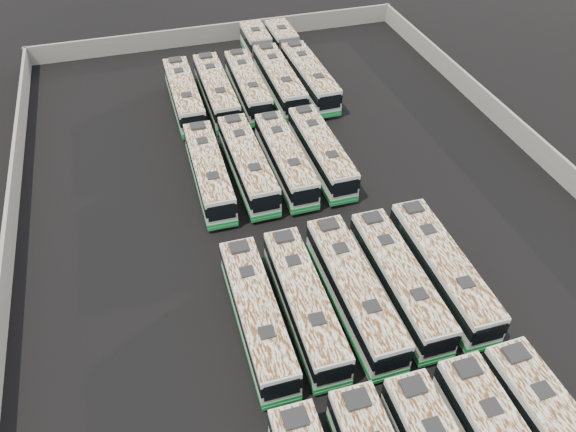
# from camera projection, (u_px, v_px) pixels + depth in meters

# --- Properties ---
(ground) EXTENTS (140.00, 140.00, 0.00)m
(ground) POSITION_uv_depth(u_px,v_px,m) (315.00, 233.00, 43.51)
(ground) COLOR black
(ground) RESTS_ON ground
(perimeter_wall) EXTENTS (45.20, 73.20, 2.20)m
(perimeter_wall) POSITION_uv_depth(u_px,v_px,m) (315.00, 223.00, 42.78)
(perimeter_wall) COLOR gray
(perimeter_wall) RESTS_ON ground
(bus_midfront_far_left) EXTENTS (2.50, 11.53, 3.24)m
(bus_midfront_far_left) POSITION_uv_depth(u_px,v_px,m) (257.00, 315.00, 35.42)
(bus_midfront_far_left) COLOR silver
(bus_midfront_far_left) RESTS_ON ground
(bus_midfront_left) EXTENTS (2.58, 11.60, 3.26)m
(bus_midfront_left) POSITION_uv_depth(u_px,v_px,m) (304.00, 303.00, 36.15)
(bus_midfront_left) COLOR silver
(bus_midfront_left) RESTS_ON ground
(bus_midfront_center) EXTENTS (2.61, 12.05, 3.39)m
(bus_midfront_center) POSITION_uv_depth(u_px,v_px,m) (354.00, 291.00, 36.81)
(bus_midfront_center) COLOR silver
(bus_midfront_center) RESTS_ON ground
(bus_midfront_right) EXTENTS (2.51, 11.67, 3.28)m
(bus_midfront_right) POSITION_uv_depth(u_px,v_px,m) (399.00, 280.00, 37.58)
(bus_midfront_right) COLOR silver
(bus_midfront_right) RESTS_ON ground
(bus_midfront_far_right) EXTENTS (2.60, 11.85, 3.33)m
(bus_midfront_far_right) POSITION_uv_depth(u_px,v_px,m) (442.00, 269.00, 38.30)
(bus_midfront_far_right) COLOR silver
(bus_midfront_far_right) RESTS_ON ground
(bus_midback_far_left) EXTENTS (2.63, 11.66, 3.28)m
(bus_midback_far_left) POSITION_uv_depth(u_px,v_px,m) (209.00, 171.00, 46.69)
(bus_midback_far_left) COLOR silver
(bus_midback_far_left) RESTS_ON ground
(bus_midback_left) EXTENTS (2.63, 11.87, 3.34)m
(bus_midback_left) POSITION_uv_depth(u_px,v_px,m) (247.00, 164.00, 47.46)
(bus_midback_left) COLOR silver
(bus_midback_left) RESTS_ON ground
(bus_midback_center) EXTENTS (2.45, 11.53, 3.25)m
(bus_midback_center) POSITION_uv_depth(u_px,v_px,m) (285.00, 159.00, 48.06)
(bus_midback_center) COLOR silver
(bus_midback_center) RESTS_ON ground
(bus_midback_right) EXTENTS (2.53, 11.59, 3.26)m
(bus_midback_right) POSITION_uv_depth(u_px,v_px,m) (321.00, 152.00, 48.86)
(bus_midback_right) COLOR silver
(bus_midback_right) RESTS_ON ground
(bus_back_far_left) EXTENTS (2.54, 11.86, 3.34)m
(bus_back_far_left) POSITION_uv_depth(u_px,v_px,m) (184.00, 95.00, 56.12)
(bus_back_far_left) COLOR silver
(bus_back_far_left) RESTS_ON ground
(bus_back_left) EXTENTS (2.54, 12.01, 3.38)m
(bus_back_left) POSITION_uv_depth(u_px,v_px,m) (216.00, 91.00, 56.74)
(bus_back_left) COLOR silver
(bus_back_left) RESTS_ON ground
(bus_back_center) EXTENTS (2.63, 11.71, 3.29)m
(bus_back_center) POSITION_uv_depth(u_px,v_px,m) (248.00, 86.00, 57.65)
(bus_back_center) COLOR silver
(bus_back_center) RESTS_ON ground
(bus_back_right) EXTENTS (2.63, 18.80, 3.41)m
(bus_back_right) POSITION_uv_depth(u_px,v_px,m) (271.00, 67.00, 60.69)
(bus_back_right) COLOR silver
(bus_back_right) RESTS_ON ground
(bus_back_far_right) EXTENTS (2.86, 18.75, 3.39)m
(bus_back_far_right) POSITION_uv_depth(u_px,v_px,m) (300.00, 64.00, 61.21)
(bus_back_far_right) COLOR silver
(bus_back_far_right) RESTS_ON ground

